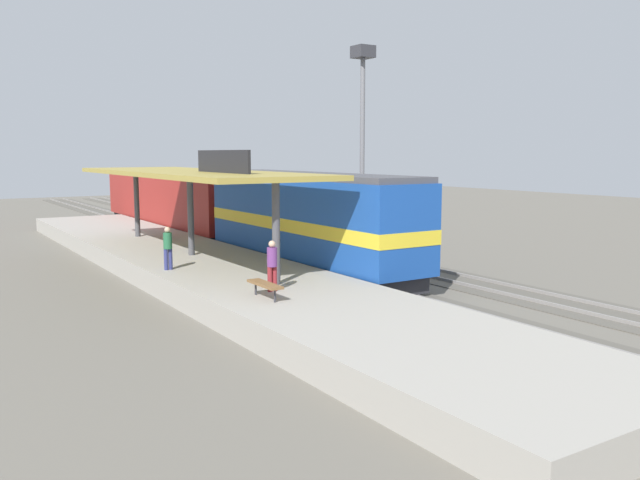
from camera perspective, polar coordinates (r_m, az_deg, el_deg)
name	(u,v)px	position (r m, az deg, el deg)	size (l,w,h in m)	color
ground_plane	(315,262)	(33.43, -0.44, -1.90)	(120.00, 120.00, 0.00)	#666056
track_near	(281,265)	(32.42, -3.44, -2.15)	(3.20, 110.00, 0.16)	#565249
track_far	(357,257)	(34.86, 3.19, -1.47)	(3.20, 110.00, 0.16)	#565249
platform	(192,265)	(30.42, -11.05, -2.12)	(6.00, 44.00, 0.90)	#9E998E
station_canopy	(190,175)	(29.94, -11.18, 5.59)	(5.20, 18.00, 4.70)	#47474C
platform_bench	(265,285)	(20.90, -4.80, -3.89)	(0.44, 1.70, 0.50)	#333338
locomotive	(308,221)	(29.88, -1.06, 1.64)	(2.93, 14.43, 4.44)	#28282D
passenger_carriage_single	(171,200)	(46.16, -12.81, 3.41)	(2.90, 20.00, 4.24)	#28282D
light_mast	(363,103)	(39.62, 3.71, 11.74)	(1.10, 1.10, 11.70)	slate
person_waiting	(272,263)	(21.86, -4.17, -2.01)	(0.34, 0.34, 1.71)	maroon
person_walking	(168,246)	(26.55, -13.06, -0.50)	(0.34, 0.34, 1.71)	navy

